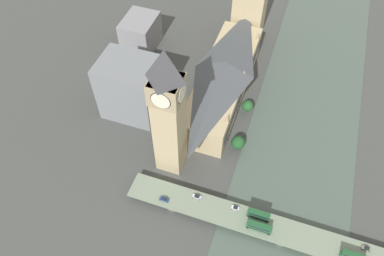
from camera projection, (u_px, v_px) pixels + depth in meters
The scene contains 16 objects.
ground_plane at pixel (244, 109), 221.90m from camera, with size 600.00×600.00×0.00m, color #424442.
river_water at pixel (304, 124), 214.59m from camera, with size 59.51×360.00×0.30m, color #47564C.
parliament_hall at pixel (224, 78), 219.54m from camera, with size 25.53×92.49×26.02m.
clock_tower at pixel (168, 111), 166.53m from camera, with size 14.00×14.00×76.45m.
victoria_tower at pixel (251, 0), 242.97m from camera, with size 19.89×19.89×59.49m.
road_bridge at pixel (283, 232), 171.21m from camera, with size 151.02×13.27×4.54m.
double_decker_bus_mid at pixel (258, 215), 172.43m from camera, with size 10.62×2.48×5.02m.
double_decker_bus_rear at pixel (259, 227), 168.94m from camera, with size 11.65×2.65×4.78m.
car_northbound_lead at pixel (197, 197), 180.51m from camera, with size 4.55×1.91×1.33m.
car_northbound_mid at pixel (366, 248), 164.77m from camera, with size 3.88×1.76×1.43m.
car_northbound_tail at pixel (164, 199), 179.58m from camera, with size 4.62×1.78×1.48m.
car_southbound_lead at pixel (235, 208), 176.79m from camera, with size 3.82×1.90×1.38m.
city_block_west at pixel (131, 88), 207.95m from camera, with size 31.36×25.35×35.77m.
city_block_center at pixel (141, 33), 249.32m from camera, with size 20.21×25.77×21.43m.
tree_embankment_near at pixel (238, 143), 200.01m from camera, with size 7.54×7.54×9.27m.
tree_embankment_mid at pixel (247, 106), 216.26m from camera, with size 6.71×6.71×8.84m.
Camera 1 is at (-18.49, 147.78, 167.72)m, focal length 35.00 mm.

